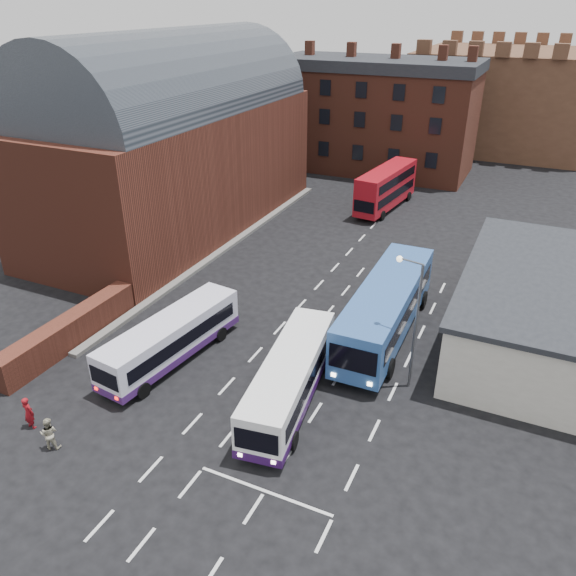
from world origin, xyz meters
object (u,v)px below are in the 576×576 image
at_px(bus_white_outbound, 171,336).
at_px(pedestrian_red, 28,413).
at_px(bus_white_inbound, 290,376).
at_px(street_lamp, 412,313).
at_px(bus_red_double, 386,188).
at_px(pedestrian_beige, 49,433).
at_px(bus_blue, 386,306).

xyz_separation_m(bus_white_outbound, pedestrian_red, (-2.77, -7.46, -0.66)).
distance_m(bus_white_outbound, pedestrian_red, 7.98).
height_order(bus_white_inbound, street_lamp, street_lamp).
height_order(bus_white_outbound, bus_red_double, bus_red_double).
relative_size(bus_white_outbound, bus_white_inbound, 0.96).
bearing_deg(bus_white_outbound, pedestrian_beige, -88.87).
bearing_deg(bus_white_outbound, street_lamp, 21.90).
height_order(bus_white_outbound, pedestrian_red, bus_white_outbound).
bearing_deg(pedestrian_beige, bus_blue, -151.05).
relative_size(street_lamp, pedestrian_beige, 4.36).
bearing_deg(pedestrian_beige, bus_red_double, -122.77).
xyz_separation_m(bus_blue, bus_red_double, (-6.40, 22.17, 0.06)).
distance_m(bus_blue, pedestrian_beige, 18.93).
xyz_separation_m(bus_white_inbound, bus_blue, (2.48, 8.04, 0.43)).
bearing_deg(bus_red_double, bus_white_inbound, 104.31).
bearing_deg(bus_white_inbound, street_lamp, -149.58).
relative_size(bus_blue, bus_red_double, 1.26).
relative_size(bus_red_double, pedestrian_red, 5.78).
bearing_deg(bus_white_inbound, pedestrian_beige, 33.62).
height_order(bus_white_inbound, bus_blue, bus_blue).
bearing_deg(bus_blue, pedestrian_red, 48.55).
bearing_deg(bus_white_inbound, bus_blue, -115.20).
relative_size(bus_white_inbound, bus_blue, 0.80).
relative_size(bus_blue, pedestrian_red, 7.28).
xyz_separation_m(bus_white_outbound, bus_blue, (9.97, 7.41, 0.49)).
distance_m(bus_white_inbound, pedestrian_beige, 11.22).
height_order(bus_white_inbound, pedestrian_beige, bus_white_inbound).
xyz_separation_m(bus_red_double, pedestrian_red, (-6.34, -37.03, -1.20)).
bearing_deg(street_lamp, bus_white_inbound, -141.52).
distance_m(bus_white_outbound, bus_white_inbound, 7.52).
height_order(pedestrian_red, pedestrian_beige, pedestrian_red).
height_order(street_lamp, pedestrian_red, street_lamp).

